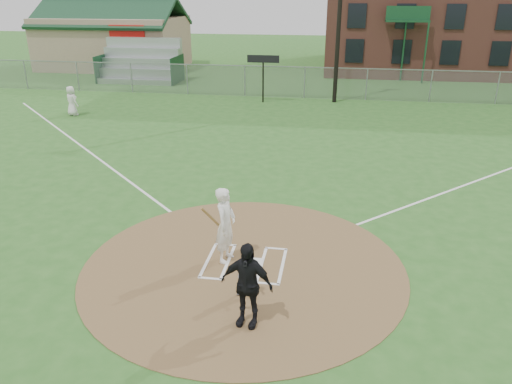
# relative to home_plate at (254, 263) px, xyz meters

# --- Properties ---
(ground) EXTENTS (140.00, 140.00, 0.00)m
(ground) POSITION_rel_home_plate_xyz_m (-0.25, -0.16, -0.04)
(ground) COLOR #2A5F20
(ground) RESTS_ON ground
(dirt_circle) EXTENTS (8.40, 8.40, 0.02)m
(dirt_circle) POSITION_rel_home_plate_xyz_m (-0.25, -0.16, -0.03)
(dirt_circle) COLOR brown
(dirt_circle) RESTS_ON ground
(home_plate) EXTENTS (0.51, 0.51, 0.03)m
(home_plate) POSITION_rel_home_plate_xyz_m (0.00, 0.00, 0.00)
(home_plate) COLOR silver
(home_plate) RESTS_ON dirt_circle
(foul_line_first) EXTENTS (17.04, 17.04, 0.01)m
(foul_line_first) POSITION_rel_home_plate_xyz_m (8.75, 8.84, -0.03)
(foul_line_first) COLOR white
(foul_line_first) RESTS_ON ground
(foul_line_third) EXTENTS (17.04, 17.04, 0.01)m
(foul_line_third) POSITION_rel_home_plate_xyz_m (-9.25, 8.84, -0.03)
(foul_line_third) COLOR white
(foul_line_third) RESTS_ON ground
(catcher) EXTENTS (0.54, 0.46, 0.99)m
(catcher) POSITION_rel_home_plate_xyz_m (0.07, -1.54, 0.48)
(catcher) COLOR slate
(catcher) RESTS_ON dirt_circle
(umpire) EXTENTS (1.20, 0.65, 1.94)m
(umpire) POSITION_rel_home_plate_xyz_m (0.26, -2.51, 0.96)
(umpire) COLOR black
(umpire) RESTS_ON dirt_circle
(ondeck_player) EXTENTS (0.96, 0.84, 1.66)m
(ondeck_player) POSITION_rel_home_plate_xyz_m (-12.95, 14.77, 0.79)
(ondeck_player) COLOR silver
(ondeck_player) RESTS_ON ground
(batters_boxes) EXTENTS (2.08, 1.88, 0.01)m
(batters_boxes) POSITION_rel_home_plate_xyz_m (-0.25, -0.01, -0.01)
(batters_boxes) COLOR white
(batters_boxes) RESTS_ON dirt_circle
(batter_at_plate) EXTENTS (0.80, 1.08, 2.06)m
(batter_at_plate) POSITION_rel_home_plate_xyz_m (-0.76, 0.09, 1.01)
(batter_at_plate) COLOR white
(batter_at_plate) RESTS_ON dirt_circle
(outfield_fence) EXTENTS (56.08, 0.08, 2.03)m
(outfield_fence) POSITION_rel_home_plate_xyz_m (-0.25, 21.84, 0.98)
(outfield_fence) COLOR slate
(outfield_fence) RESTS_ON ground
(bleachers) EXTENTS (6.08, 3.20, 3.20)m
(bleachers) POSITION_rel_home_plate_xyz_m (-13.25, 26.04, 1.55)
(bleachers) COLOR #B7BABF
(bleachers) RESTS_ON ground
(clubhouse) EXTENTS (12.20, 8.71, 6.23)m
(clubhouse) POSITION_rel_home_plate_xyz_m (-18.24, 32.84, 2.35)
(clubhouse) COLOR tan
(clubhouse) RESTS_ON ground
(scoreboard_sign) EXTENTS (2.00, 0.10, 2.93)m
(scoreboard_sign) POSITION_rel_home_plate_xyz_m (-2.75, 20.04, 2.35)
(scoreboard_sign) COLOR black
(scoreboard_sign) RESTS_ON ground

